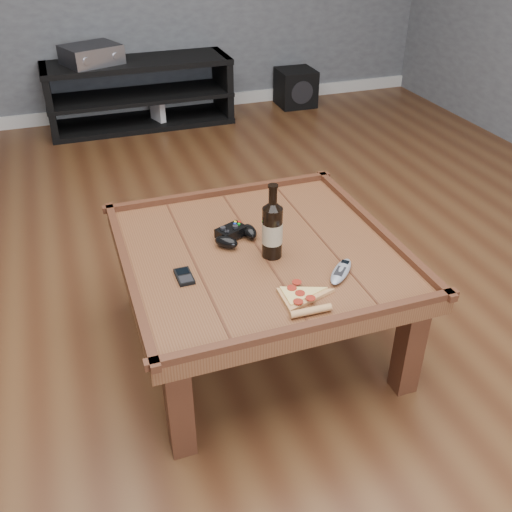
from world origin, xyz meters
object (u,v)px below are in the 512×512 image
object	(u,v)px
av_receiver	(92,55)
subwoofer	(296,88)
media_console	(140,94)
pizza_slice	(301,298)
smartphone	(184,276)
remote_control	(341,271)
game_console	(158,112)
game_controller	(235,235)
coffee_table	(259,263)
beer_bottle	(272,228)

from	to	relation	value
av_receiver	subwoofer	distance (m)	1.70
media_console	av_receiver	distance (m)	0.45
pizza_slice	smartphone	xyz separation A→B (m)	(-0.33, 0.25, -0.00)
remote_control	game_console	xyz separation A→B (m)	(-0.10, 2.94, -0.36)
game_controller	game_console	size ratio (longest dim) A/B	0.80
coffee_table	pizza_slice	world-z (taller)	same
game_controller	subwoofer	xyz separation A→B (m)	(1.40, 2.71, -0.32)
subwoofer	remote_control	bearing A→B (deg)	-108.54
media_console	remote_control	bearing A→B (deg)	-85.96
remote_control	subwoofer	size ratio (longest dim) A/B	0.51
coffee_table	media_console	xyz separation A→B (m)	(0.00, 2.75, -0.15)
coffee_table	remote_control	world-z (taller)	same
game_controller	pizza_slice	bearing A→B (deg)	-101.66
smartphone	beer_bottle	bearing A→B (deg)	5.11
game_controller	subwoofer	bearing A→B (deg)	39.32
media_console	beer_bottle	distance (m)	2.82
game_console	game_controller	bearing A→B (deg)	-112.83
remote_control	subwoofer	bearing A→B (deg)	113.41
remote_control	coffee_table	bearing A→B (deg)	174.15
media_console	game_controller	bearing A→B (deg)	-91.40
beer_bottle	game_controller	world-z (taller)	beer_bottle
pizza_slice	subwoofer	distance (m)	3.41
pizza_slice	av_receiver	world-z (taller)	av_receiver
media_console	subwoofer	xyz separation A→B (m)	(1.33, 0.05, -0.09)
media_console	subwoofer	world-z (taller)	media_console
remote_control	pizza_slice	bearing A→B (deg)	-110.71
remote_control	subwoofer	distance (m)	3.26
beer_bottle	remote_control	xyz separation A→B (m)	(0.18, -0.19, -0.10)
media_console	beer_bottle	xyz separation A→B (m)	(0.03, -2.80, 0.32)
coffee_table	remote_control	bearing A→B (deg)	-49.45
beer_bottle	smartphone	bearing A→B (deg)	-174.24
pizza_slice	media_console	bearing A→B (deg)	92.09
beer_bottle	game_console	xyz separation A→B (m)	(0.09, 2.75, -0.46)
av_receiver	game_console	size ratio (longest dim) A/B	2.04
smartphone	coffee_table	bearing A→B (deg)	15.48
coffee_table	av_receiver	distance (m)	2.77
coffee_table	media_console	size ratio (longest dim) A/B	0.74
subwoofer	game_console	distance (m)	1.22
beer_bottle	remote_control	world-z (taller)	beer_bottle
coffee_table	pizza_slice	size ratio (longest dim) A/B	4.12
media_console	av_receiver	bearing A→B (deg)	-179.17
coffee_table	game_controller	xyz separation A→B (m)	(-0.06, 0.09, 0.08)
game_controller	av_receiver	world-z (taller)	av_receiver
smartphone	av_receiver	bearing A→B (deg)	89.57
beer_bottle	game_controller	xyz separation A→B (m)	(-0.09, 0.15, -0.09)
coffee_table	remote_control	size ratio (longest dim) A/B	6.41
beer_bottle	pizza_slice	bearing A→B (deg)	-90.84
smartphone	game_console	size ratio (longest dim) A/B	0.44
media_console	remote_control	xyz separation A→B (m)	(0.21, -3.00, 0.22)
coffee_table	subwoofer	world-z (taller)	coffee_table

